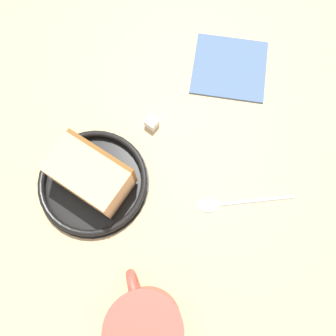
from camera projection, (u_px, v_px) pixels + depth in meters
ground_plane at (138, 182)px, 50.46cm from camera, size 120.61×120.61×3.89cm
small_plate at (93, 182)px, 47.64cm from camera, size 15.78×15.78×1.59cm
cake_slice at (90, 175)px, 45.10cm from camera, size 11.86×12.05×5.62cm
tea_mug at (145, 325)px, 38.82cm from camera, size 8.60×11.04×8.51cm
teaspoon at (226, 204)px, 47.15cm from camera, size 13.66×3.03×0.80cm
folded_napkin at (230, 67)px, 53.88cm from camera, size 15.03×14.84×0.60cm
sugar_cube at (152, 123)px, 50.34cm from camera, size 2.27×2.27×1.62cm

